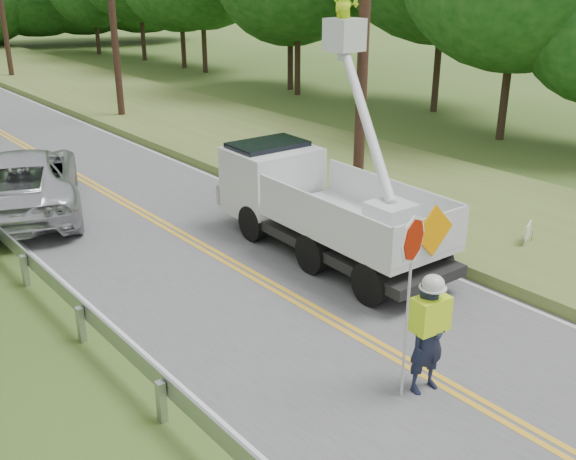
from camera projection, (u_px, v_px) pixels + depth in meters
ground at (547, 443)px, 9.66m from camera, size 140.00×140.00×0.00m
road at (119, 200)px, 19.74m from camera, size 7.20×96.00×0.03m
utility_poles at (199, 4)px, 22.90m from camera, size 1.60×43.30×10.00m
tall_grass_verge at (301, 155)px, 23.86m from camera, size 7.00×96.00×0.30m
flagger at (428, 330)px, 10.47m from camera, size 1.18×0.54×3.11m
bucket_truck at (309, 184)px, 16.26m from camera, size 3.82×6.61×6.44m
suv_silver at (22, 181)px, 18.44m from camera, size 5.05×7.08×1.79m
yard_sign at (528, 232)px, 15.81m from camera, size 0.52×0.23×0.79m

